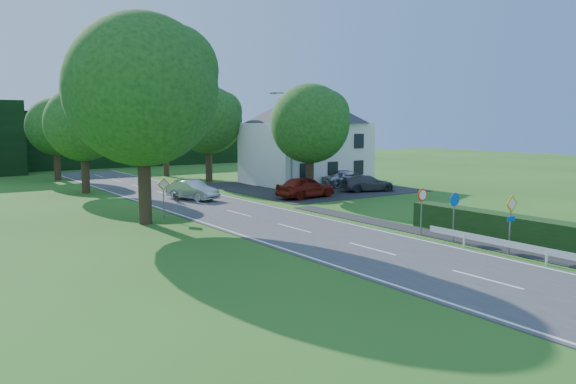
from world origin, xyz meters
TOP-DOWN VIEW (x-y plane):
  - road at (0.00, 20.00)m, footprint 7.00×80.00m
  - parking_pad at (12.00, 33.00)m, footprint 14.00×16.00m
  - line_edge_left at (-3.25, 20.00)m, footprint 0.12×80.00m
  - line_edge_right at (3.25, 20.00)m, footprint 0.12×80.00m
  - line_centre at (0.00, 20.00)m, footprint 0.12×80.00m
  - tree_main at (-6.00, 24.00)m, footprint 9.40×9.40m
  - tree_left_far at (-5.00, 40.00)m, footprint 7.00×7.00m
  - tree_right_far at (7.00, 42.00)m, footprint 7.40×7.40m
  - tree_left_back at (-4.50, 52.00)m, footprint 6.60×6.60m
  - tree_right_back at (6.00, 50.00)m, footprint 6.20×6.20m
  - tree_right_mid at (8.50, 28.00)m, footprint 7.00×7.00m
  - treeline_right at (8.00, 66.00)m, footprint 30.00×5.00m
  - house_white at (14.00, 36.00)m, footprint 10.60×8.40m
  - streetlight at (8.06, 30.00)m, footprint 2.03×0.18m
  - sign_priority_right at (4.30, 7.98)m, footprint 0.78×0.09m
  - sign_roundabout at (4.30, 10.98)m, footprint 0.64×0.08m
  - sign_speed_limit at (4.30, 12.97)m, footprint 0.64×0.11m
  - sign_priority_left at (-4.50, 24.98)m, footprint 0.78×0.09m
  - moving_car at (0.30, 31.34)m, footprint 2.74×4.51m
  - motorcycle at (-1.20, 30.87)m, footprint 1.00×1.88m
  - parked_car_red at (7.72, 27.47)m, footprint 4.89×2.32m
  - parked_car_grey at (14.34, 27.87)m, footprint 4.84×3.06m
  - parked_car_silver_b at (15.33, 31.57)m, footprint 5.42×2.95m
  - parasol at (11.73, 34.55)m, footprint 2.95×2.98m

SIDE VIEW (x-z plane):
  - road at x=0.00m, z-range 0.00..0.04m
  - parking_pad at x=12.00m, z-range 0.00..0.04m
  - line_edge_left at x=-3.25m, z-range 0.04..0.05m
  - line_edge_right at x=3.25m, z-range 0.04..0.05m
  - line_centre at x=0.00m, z-range 0.04..0.05m
  - motorcycle at x=-1.20m, z-range 0.04..0.98m
  - parked_car_grey at x=14.34m, z-range 0.04..1.35m
  - moving_car at x=0.30m, z-range 0.04..1.44m
  - parked_car_silver_b at x=15.33m, z-range 0.04..1.48m
  - parked_car_red at x=7.72m, z-range 0.04..1.65m
  - parasol at x=11.73m, z-range 0.04..2.23m
  - sign_roundabout at x=4.30m, z-range 0.49..2.86m
  - sign_priority_left at x=-4.50m, z-range 0.50..2.94m
  - sign_speed_limit at x=4.30m, z-range 0.58..2.95m
  - sign_priority_right at x=4.30m, z-range 0.50..3.09m
  - treeline_right at x=8.00m, z-range 0.00..7.00m
  - tree_right_back at x=6.00m, z-range 0.00..7.56m
  - tree_left_back at x=-4.50m, z-range 0.00..8.07m
  - tree_left_far at x=-5.00m, z-range 0.00..8.58m
  - tree_right_mid at x=8.50m, z-range 0.00..8.58m
  - house_white at x=14.00m, z-range 0.11..8.71m
  - streetlight at x=8.06m, z-range 0.46..8.46m
  - tree_right_far at x=7.00m, z-range 0.00..9.09m
  - tree_main at x=-6.00m, z-range 0.00..11.64m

